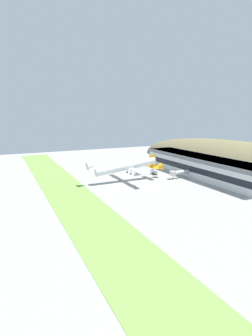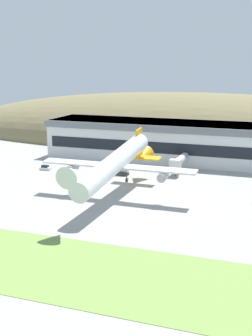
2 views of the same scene
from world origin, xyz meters
name	(u,v)px [view 1 (image 1 of 2)]	position (x,y,z in m)	size (l,w,h in m)	color
ground_plane	(134,183)	(0.00, 0.00, 0.00)	(331.08, 331.08, 0.00)	#9E9E99
grass_strip_foreground	(67,191)	(0.00, -43.22, 0.04)	(297.98, 24.57, 0.08)	#759947
hill_backdrop	(234,167)	(-8.33, 97.02, 0.00)	(249.70, 77.05, 43.18)	olive
terminal_building	(201,165)	(2.62, 51.60, 7.86)	(107.48, 22.44, 13.94)	silver
jetway_0	(179,173)	(2.18, 32.79, 3.99)	(3.38, 14.68, 5.43)	silver
cargo_airplane	(128,166)	(-6.13, -1.83, 9.66)	(41.86, 53.71, 11.89)	silver
service_car_0	(135,167)	(-40.44, 21.67, 0.68)	(3.97, 1.71, 1.64)	silver
service_car_1	(153,171)	(-23.53, 27.83, 0.61)	(3.95, 2.19, 1.48)	#333338
fuel_truck	(154,172)	(-14.91, 23.76, 1.51)	(6.14, 2.48, 3.24)	silver
traffic_cone_0	(139,175)	(-17.74, 13.23, 0.28)	(0.52, 0.52, 0.58)	orange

